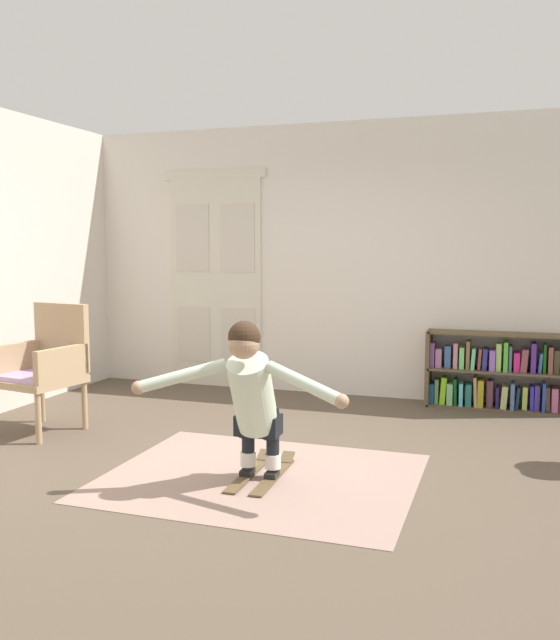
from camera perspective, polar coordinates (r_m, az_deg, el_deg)
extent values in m
plane|color=brown|center=(5.09, -1.23, -12.13)|extent=(7.20, 7.20, 0.00)
cube|color=silver|center=(7.33, 5.68, 5.00)|extent=(6.00, 0.10, 2.90)
cube|color=beige|center=(7.89, -7.23, 3.07)|extent=(0.55, 0.04, 2.35)
cube|color=beige|center=(7.86, -7.35, 6.82)|extent=(0.41, 0.01, 0.76)
cube|color=beige|center=(7.92, -7.24, -1.19)|extent=(0.41, 0.01, 0.64)
cube|color=beige|center=(7.66, -3.52, 3.01)|extent=(0.55, 0.04, 2.35)
cube|color=beige|center=(7.63, -3.61, 6.88)|extent=(0.41, 0.01, 0.76)
cube|color=beige|center=(7.70, -3.55, -1.37)|extent=(0.41, 0.01, 0.64)
cube|color=beige|center=(7.80, -5.50, 12.06)|extent=(1.22, 0.04, 0.10)
cube|color=gray|center=(4.86, -1.64, -13.00)|extent=(2.13, 1.74, 0.01)
cube|color=brown|center=(7.08, 12.33, -3.88)|extent=(0.04, 0.30, 0.76)
cube|color=brown|center=(7.11, 17.57, -7.01)|extent=(1.32, 0.30, 0.02)
cube|color=brown|center=(7.04, 17.67, -4.09)|extent=(1.32, 0.30, 0.02)
cube|color=brown|center=(6.98, 17.77, -1.11)|extent=(1.32, 0.30, 0.02)
cube|color=navy|center=(7.14, 12.65, -5.92)|extent=(0.05, 0.22, 0.20)
cube|color=#5B8B51|center=(7.11, 13.02, -5.79)|extent=(0.04, 0.15, 0.25)
cube|color=#89D521|center=(7.10, 13.55, -5.71)|extent=(0.07, 0.16, 0.27)
cube|color=#7BBE7F|center=(7.13, 14.09, -5.92)|extent=(0.06, 0.23, 0.21)
cube|color=#0D4C1A|center=(7.08, 14.51, -5.78)|extent=(0.04, 0.19, 0.27)
cube|color=#58BBD3|center=(7.08, 14.96, -5.96)|extent=(0.04, 0.23, 0.23)
cube|color=#23685E|center=(7.08, 15.54, -6.00)|extent=(0.06, 0.20, 0.22)
cube|color=tan|center=(7.08, 16.07, -5.72)|extent=(0.04, 0.23, 0.30)
cube|color=#A3941F|center=(7.08, 16.47, -5.85)|extent=(0.06, 0.21, 0.27)
cube|color=brown|center=(7.10, 17.18, -5.85)|extent=(0.06, 0.16, 0.26)
cube|color=navy|center=(7.09, 17.75, -6.13)|extent=(0.03, 0.21, 0.21)
cube|color=#B5BE74|center=(7.08, 18.27, -6.09)|extent=(0.07, 0.21, 0.23)
cube|color=#476593|center=(7.06, 18.89, -5.99)|extent=(0.04, 0.23, 0.26)
cube|color=navy|center=(7.10, 19.28, -6.13)|extent=(0.04, 0.18, 0.21)
cube|color=#BCD557|center=(7.10, 19.81, -6.12)|extent=(0.05, 0.15, 0.22)
cube|color=#322DCE|center=(7.10, 20.33, -6.09)|extent=(0.04, 0.18, 0.23)
cube|color=#493299|center=(7.09, 20.71, -6.07)|extent=(0.05, 0.16, 0.25)
cube|color=#1D459D|center=(7.07, 21.19, -5.98)|extent=(0.03, 0.24, 0.28)
cube|color=#8E6151|center=(7.11, 21.49, -6.13)|extent=(0.05, 0.15, 0.23)
cube|color=#B46188|center=(7.11, 22.00, -6.16)|extent=(0.06, 0.20, 0.23)
cube|color=#6E488A|center=(7.04, 12.69, -2.82)|extent=(0.04, 0.18, 0.25)
cube|color=#9F6390|center=(7.03, 13.17, -3.10)|extent=(0.06, 0.14, 0.19)
cube|color=#375E99|center=(7.05, 13.90, -2.98)|extent=(0.06, 0.14, 0.22)
cube|color=#BE7989|center=(7.03, 14.52, -2.88)|extent=(0.04, 0.15, 0.25)
cube|color=#6CCA6C|center=(7.04, 15.02, -3.03)|extent=(0.05, 0.22, 0.22)
cube|color=brown|center=(7.04, 15.50, -2.78)|extent=(0.04, 0.21, 0.28)
cube|color=#5FC48C|center=(7.02, 15.91, -3.09)|extent=(0.05, 0.24, 0.21)
cube|color=#B25143|center=(7.04, 16.40, -3.11)|extent=(0.04, 0.19, 0.21)
cube|color=navy|center=(7.03, 16.80, -3.12)|extent=(0.05, 0.20, 0.21)
cube|color=#895AC2|center=(7.01, 17.37, -3.20)|extent=(0.05, 0.20, 0.20)
cube|color=#99C962|center=(7.01, 17.86, -2.93)|extent=(0.05, 0.18, 0.27)
cube|color=green|center=(7.01, 18.39, -2.87)|extent=(0.04, 0.24, 0.29)
cube|color=#475C79|center=(7.02, 18.73, -3.03)|extent=(0.03, 0.22, 0.25)
cube|color=#D4267D|center=(7.04, 19.21, -3.29)|extent=(0.06, 0.21, 0.19)
cube|color=brown|center=(7.02, 19.78, -3.16)|extent=(0.07, 0.23, 0.23)
cube|color=#4B2789|center=(7.02, 20.45, -2.94)|extent=(0.05, 0.22, 0.29)
cube|color=#3968A9|center=(7.03, 20.97, -3.35)|extent=(0.04, 0.14, 0.19)
cube|color=#165A16|center=(7.02, 21.28, -2.99)|extent=(0.03, 0.15, 0.28)
cube|color=brown|center=(7.01, 21.70, -3.12)|extent=(0.04, 0.18, 0.26)
cube|color=brown|center=(7.05, 22.14, -3.24)|extent=(0.05, 0.14, 0.22)
cylinder|color=tan|center=(5.90, -19.59, -7.79)|extent=(0.06, 0.06, 0.42)
cylinder|color=tan|center=(6.62, -19.30, -6.28)|extent=(0.06, 0.06, 0.42)
cylinder|color=tan|center=(6.25, -16.04, -6.89)|extent=(0.06, 0.06, 0.42)
cube|color=tan|center=(6.21, -19.52, -4.83)|extent=(0.69, 0.69, 0.06)
cube|color=#B997C9|center=(6.20, -19.53, -4.38)|extent=(0.62, 0.62, 0.04)
cube|color=tan|center=(6.34, -17.83, -1.35)|extent=(0.60, 0.16, 0.60)
cube|color=tan|center=(6.38, -21.21, -3.06)|extent=(0.15, 0.56, 0.28)
cube|color=tan|center=(5.99, -17.82, -3.53)|extent=(0.15, 0.56, 0.28)
cube|color=brown|center=(4.88, -2.67, -12.78)|extent=(0.11, 0.77, 0.01)
cube|color=brown|center=(5.19, -1.34, -11.24)|extent=(0.09, 0.12, 0.06)
cube|color=black|center=(4.85, -2.75, -12.58)|extent=(0.08, 0.12, 0.04)
cube|color=brown|center=(4.83, -0.60, -12.99)|extent=(0.11, 0.77, 0.01)
cube|color=brown|center=(5.14, 0.61, -11.42)|extent=(0.09, 0.12, 0.06)
cube|color=black|center=(4.80, -0.68, -12.80)|extent=(0.08, 0.12, 0.04)
cylinder|color=white|center=(4.85, -2.68, -11.53)|extent=(0.11, 0.11, 0.10)
cylinder|color=black|center=(4.79, -2.69, -9.25)|extent=(0.09, 0.09, 0.30)
cylinder|color=black|center=(4.73, -2.87, -8.44)|extent=(0.11, 0.11, 0.22)
cylinder|color=white|center=(4.79, -0.60, -11.73)|extent=(0.11, 0.11, 0.10)
cylinder|color=black|center=(4.73, -0.61, -9.42)|extent=(0.09, 0.09, 0.30)
cylinder|color=black|center=(4.67, -0.76, -8.61)|extent=(0.11, 0.11, 0.22)
cube|color=black|center=(4.71, -1.82, -8.76)|extent=(0.31, 0.19, 0.14)
cylinder|color=beige|center=(4.55, -2.28, -6.25)|extent=(0.29, 0.48, 0.59)
sphere|color=tan|center=(4.32, -3.05, -1.99)|extent=(0.21, 0.21, 0.20)
sphere|color=#382619|center=(4.33, -3.01, -1.45)|extent=(0.22, 0.22, 0.21)
cylinder|color=beige|center=(4.47, -8.21, -4.65)|extent=(0.56, 0.32, 0.22)
sphere|color=tan|center=(4.50, -11.79, -5.56)|extent=(0.09, 0.09, 0.09)
cylinder|color=beige|center=(4.19, 2.02, -5.31)|extent=(0.57, 0.29, 0.22)
sphere|color=tan|center=(4.05, 5.18, -6.79)|extent=(0.09, 0.09, 0.09)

